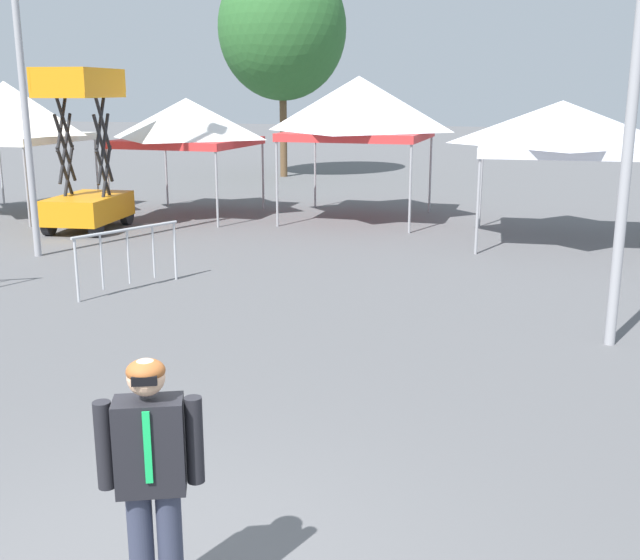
# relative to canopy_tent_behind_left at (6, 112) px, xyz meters

# --- Properties ---
(canopy_tent_behind_left) EXTENTS (3.45, 3.45, 3.56)m
(canopy_tent_behind_left) POSITION_rel_canopy_tent_behind_left_xyz_m (0.00, 0.00, 0.00)
(canopy_tent_behind_left) COLOR #9E9EA3
(canopy_tent_behind_left) RESTS_ON ground
(canopy_tent_far_right) EXTENTS (3.30, 3.30, 3.12)m
(canopy_tent_far_right) POSITION_rel_canopy_tent_behind_left_xyz_m (4.68, 1.26, -0.27)
(canopy_tent_far_right) COLOR #9E9EA3
(canopy_tent_far_right) RESTS_ON ground
(canopy_tent_behind_center) EXTENTS (3.52, 3.52, 3.68)m
(canopy_tent_behind_center) POSITION_rel_canopy_tent_behind_left_xyz_m (9.23, 1.89, 0.12)
(canopy_tent_behind_center) COLOR #9E9EA3
(canopy_tent_behind_center) RESTS_ON ground
(canopy_tent_right_of_center) EXTENTS (3.72, 3.72, 3.11)m
(canopy_tent_right_of_center) POSITION_rel_canopy_tent_behind_left_xyz_m (14.21, 0.00, -0.23)
(canopy_tent_right_of_center) COLOR #9E9EA3
(canopy_tent_right_of_center) RESTS_ON ground
(scissor_lift) EXTENTS (1.65, 2.44, 3.83)m
(scissor_lift) POSITION_rel_canopy_tent_behind_left_xyz_m (3.32, -1.54, -1.60)
(scissor_lift) COLOR black
(scissor_lift) RESTS_ON ground
(person_foreground) EXTENTS (0.60, 0.39, 1.78)m
(person_foreground) POSITION_rel_canopy_tent_behind_left_xyz_m (11.74, -13.84, -1.73)
(person_foreground) COLOR #33384C
(person_foreground) RESTS_ON ground
(tree_behind_tents_right) EXTENTS (4.87, 4.87, 8.28)m
(tree_behind_tents_right) POSITION_rel_canopy_tent_behind_left_xyz_m (4.00, 11.06, 2.83)
(tree_behind_tents_right) COLOR brown
(tree_behind_tents_right) RESTS_ON ground
(crowd_barrier_near_person) EXTENTS (0.91, 1.94, 1.08)m
(crowd_barrier_near_person) POSITION_rel_canopy_tent_behind_left_xyz_m (7.25, -6.44, -2.01)
(crowd_barrier_near_person) COLOR #B7BABF
(crowd_barrier_near_person) RESTS_ON ground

